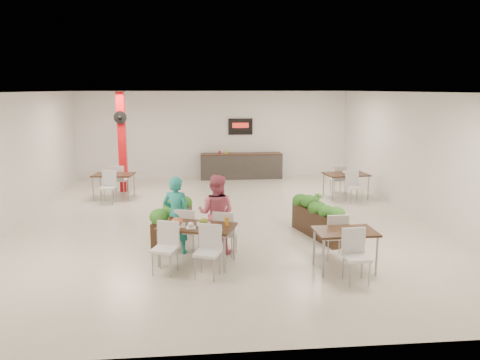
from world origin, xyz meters
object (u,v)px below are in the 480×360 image
at_px(red_column, 122,141).
at_px(planter_right, 317,216).
at_px(side_table_a, 114,178).
at_px(side_table_b, 346,177).
at_px(diner_woman, 216,213).
at_px(diner_man, 176,215).
at_px(planter_left, 173,218).
at_px(side_table_c, 345,238).
at_px(service_counter, 241,165).
at_px(main_table, 196,231).

distance_m(red_column, planter_right, 7.36).
xyz_separation_m(side_table_a, side_table_b, (7.03, -0.60, 0.01)).
relative_size(planter_right, side_table_b, 1.12).
bearing_deg(side_table_a, diner_woman, -53.07).
relative_size(diner_man, planter_left, 0.86).
bearing_deg(diner_man, side_table_c, 177.96).
xyz_separation_m(service_counter, diner_woman, (-1.27, -7.87, 0.31)).
distance_m(main_table, planter_left, 1.55).
xyz_separation_m(side_table_a, side_table_c, (5.19, -6.26, -0.01)).
bearing_deg(side_table_c, side_table_b, 70.34).
bearing_deg(main_table, diner_man, 120.86).
height_order(diner_man, planter_left, diner_man).
relative_size(side_table_a, side_table_c, 1.02).
relative_size(diner_man, side_table_b, 0.96).
bearing_deg(service_counter, main_table, -101.14).
relative_size(planter_right, side_table_c, 1.13).
height_order(diner_man, diner_woman, diner_woman).
distance_m(diner_woman, planter_left, 1.26).
relative_size(red_column, planter_left, 1.74).
xyz_separation_m(diner_man, side_table_a, (-2.09, 5.04, -0.16)).
distance_m(diner_man, side_table_b, 6.64).
relative_size(red_column, diner_man, 2.02).
distance_m(red_column, diner_man, 6.36).
relative_size(service_counter, side_table_c, 1.84).
bearing_deg(planter_right, diner_woman, -162.18).
bearing_deg(red_column, planter_left, -70.74).
height_order(red_column, planter_left, red_column).
height_order(side_table_b, side_table_c, same).
height_order(diner_woman, planter_left, diner_woman).
height_order(service_counter, main_table, service_counter).
bearing_deg(planter_right, side_table_a, 140.26).
height_order(planter_left, planter_right, planter_left).
bearing_deg(planter_right, service_counter, 98.15).
xyz_separation_m(planter_right, side_table_c, (0.01, -1.95, 0.12)).
relative_size(diner_man, planter_right, 0.86).
xyz_separation_m(service_counter, planter_left, (-2.19, -7.05, 0.02)).
relative_size(red_column, service_counter, 1.07).
xyz_separation_m(main_table, side_table_c, (2.70, -0.57, -0.02)).
height_order(red_column, main_table, red_column).
bearing_deg(side_table_a, planter_left, -57.91).
relative_size(service_counter, planter_left, 1.63).
bearing_deg(side_table_b, planter_left, -150.54).
relative_size(red_column, planter_right, 1.73).
height_order(planter_right, side_table_a, planter_right).
height_order(planter_left, side_table_a, planter_left).
bearing_deg(diner_man, red_column, -52.72).
height_order(main_table, side_table_a, same).
bearing_deg(side_table_b, planter_right, -122.76).
relative_size(main_table, diner_woman, 1.21).
height_order(service_counter, diner_man, service_counter).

